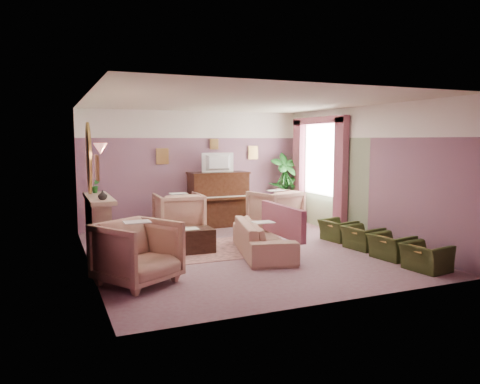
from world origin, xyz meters
name	(u,v)px	position (x,y,z in m)	size (l,w,h in m)	color
floor	(242,252)	(0.00, 0.00, 0.00)	(5.50, 6.00, 0.01)	gray
ceiling	(242,102)	(0.00, 0.00, 2.80)	(5.50, 6.00, 0.01)	beige
wall_back	(195,169)	(0.00, 3.00, 1.40)	(5.50, 0.02, 2.80)	slate
wall_front	(335,196)	(0.00, -3.00, 1.40)	(5.50, 0.02, 2.80)	slate
wall_left	(87,183)	(-2.75, 0.00, 1.40)	(0.02, 6.00, 2.80)	slate
wall_right	(364,174)	(2.75, 0.00, 1.40)	(0.02, 6.00, 2.80)	slate
picture_rail_band	(194,124)	(0.00, 2.99, 2.47)	(5.50, 0.01, 0.65)	white
stripe_panel	(328,184)	(2.73, 1.30, 1.07)	(0.01, 3.00, 2.15)	gray
fireplace_surround	(98,232)	(-2.59, 0.20, 0.55)	(0.30, 1.40, 1.10)	tan
fireplace_inset	(104,240)	(-2.49, 0.20, 0.40)	(0.18, 0.72, 0.68)	black
fire_ember	(107,250)	(-2.45, 0.20, 0.22)	(0.06, 0.54, 0.10)	#FF2900
mantel_shelf	(99,198)	(-2.56, 0.20, 1.12)	(0.40, 1.55, 0.07)	tan
hearth	(111,261)	(-2.39, 0.20, 0.01)	(0.55, 1.50, 0.02)	tan
mirror_frame	(89,158)	(-2.70, 0.20, 1.80)	(0.04, 0.72, 1.20)	tan
mirror_glass	(90,158)	(-2.67, 0.20, 1.80)	(0.01, 0.60, 1.06)	silver
sconce_shade	(100,149)	(-2.62, -0.85, 1.98)	(0.20, 0.20, 0.16)	#E28973
piano	(218,200)	(0.50, 2.68, 0.65)	(1.40, 0.60, 1.30)	#3A1E11
piano_keyshelf	(223,199)	(0.50, 2.33, 0.72)	(1.30, 0.12, 0.06)	#3A1E11
piano_keys	(223,197)	(0.50, 2.33, 0.76)	(1.20, 0.08, 0.02)	beige
piano_top	(218,173)	(0.50, 2.68, 1.31)	(1.45, 0.65, 0.04)	#3A1E11
television	(219,161)	(0.50, 2.63, 1.60)	(0.80, 0.12, 0.48)	black
print_back_left	(162,156)	(-0.80, 2.96, 1.72)	(0.30, 0.03, 0.38)	tan
print_back_right	(253,153)	(1.55, 2.96, 1.78)	(0.26, 0.03, 0.34)	tan
print_back_mid	(214,144)	(0.50, 2.96, 2.00)	(0.22, 0.03, 0.26)	tan
print_left_wall	(97,168)	(-2.71, -1.20, 1.72)	(0.03, 0.28, 0.36)	tan
window_blind	(321,157)	(2.70, 1.55, 1.70)	(0.03, 1.40, 1.80)	silver
curtain_left	(341,177)	(2.62, 0.63, 1.30)	(0.16, 0.34, 2.60)	#91485B
curtain_right	(299,171)	(2.62, 2.47, 1.30)	(0.16, 0.34, 2.60)	#91485B
pelmet	(319,120)	(2.62, 1.55, 2.56)	(0.16, 2.20, 0.16)	#91485B
mantel_plant	(96,185)	(-2.55, 0.75, 1.29)	(0.16, 0.16, 0.28)	#1C641F
mantel_vase	(103,195)	(-2.55, -0.30, 1.23)	(0.16, 0.16, 0.16)	white
area_rug	(193,251)	(-0.86, 0.40, 0.01)	(2.50, 1.80, 0.01)	#A06965
coffee_table	(187,241)	(-1.00, 0.32, 0.23)	(1.00, 0.50, 0.45)	black
table_paper	(189,229)	(-0.95, 0.32, 0.46)	(0.35, 0.28, 0.01)	beige
sofa	(263,232)	(0.28, -0.31, 0.42)	(0.70, 2.10, 0.85)	tan
sofa_throw	(282,221)	(0.68, -0.31, 0.60)	(0.11, 1.59, 0.58)	#91485B
floral_armchair_left	(179,211)	(-0.67, 2.06, 0.52)	(0.99, 0.99, 1.04)	tan
floral_armchair_right	(275,208)	(1.59, 1.76, 0.52)	(0.99, 0.99, 1.04)	tan
floral_armchair_front	(138,249)	(-2.18, -1.22, 0.52)	(0.99, 0.99, 1.04)	tan
olive_chair_a	(426,253)	(2.24, -2.32, 0.29)	(0.48, 0.68, 0.59)	#303B19
olive_chair_b	(391,242)	(2.24, -1.50, 0.29)	(0.48, 0.68, 0.59)	#303B19
olive_chair_c	(362,234)	(2.24, -0.68, 0.29)	(0.48, 0.68, 0.59)	#303B19
olive_chair_d	(338,227)	(2.24, 0.14, 0.29)	(0.48, 0.68, 0.59)	#303B19
side_table	(286,208)	(2.36, 2.63, 0.35)	(0.52, 0.52, 0.70)	white
side_plant_big	(287,188)	(2.36, 2.63, 0.87)	(0.30, 0.30, 0.34)	#1C641F
side_plant_small	(293,189)	(2.48, 2.53, 0.84)	(0.16, 0.16, 0.28)	#1C641F
palm_pot	(285,215)	(2.29, 2.60, 0.17)	(0.34, 0.34, 0.34)	#9D4132
palm_plant	(285,181)	(2.29, 2.60, 1.06)	(0.76, 0.76, 1.44)	#1C641F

